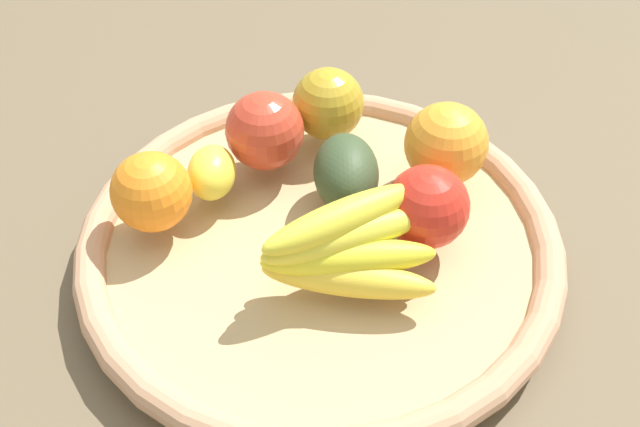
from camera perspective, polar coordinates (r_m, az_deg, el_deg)
ground_plane at (r=0.75m, az=0.00°, el=-3.42°), size 2.40×2.40×0.00m
basket at (r=0.73m, az=0.00°, el=-2.30°), size 0.46×0.46×0.04m
avocado at (r=0.72m, az=1.97°, el=3.10°), size 0.11×0.11×0.06m
orange_0 at (r=0.75m, az=9.47°, el=5.18°), size 0.12×0.12×0.08m
banana_bunch at (r=0.65m, az=1.97°, el=-2.60°), size 0.16×0.13×0.07m
apple_2 at (r=0.80m, az=0.61°, el=8.26°), size 0.08×0.08×0.08m
lemon_0 at (r=0.74m, az=-8.15°, el=3.09°), size 0.08×0.08×0.05m
apple_0 at (r=0.69m, az=8.07°, el=0.50°), size 0.08×0.08×0.08m
orange_1 at (r=0.71m, az=-12.57°, el=1.61°), size 0.11×0.11×0.08m
apple_1 at (r=0.76m, az=-4.18°, el=6.23°), size 0.11×0.11×0.08m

